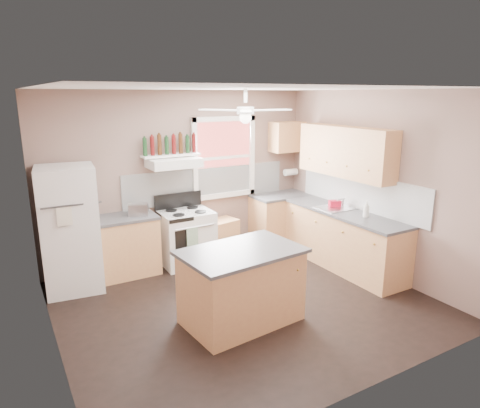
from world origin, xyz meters
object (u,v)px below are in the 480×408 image
cart (220,238)px  island (241,287)px  stove (187,238)px  refrigerator (70,229)px  toaster (138,210)px

cart → island: bearing=-121.6°
stove → cart: size_ratio=1.52×
stove → island: size_ratio=0.66×
refrigerator → toaster: 0.98m
stove → refrigerator: bearing=-177.1°
island → stove: bearing=80.2°
stove → island: same height
refrigerator → cart: bearing=10.6°
toaster → stove: size_ratio=0.33×
refrigerator → island: size_ratio=1.33×
stove → toaster: bearing=-179.4°
refrigerator → toaster: size_ratio=6.16×
cart → island: (-0.79, -2.07, 0.15)m
stove → island: 1.99m
cart → stove: bearing=177.5°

